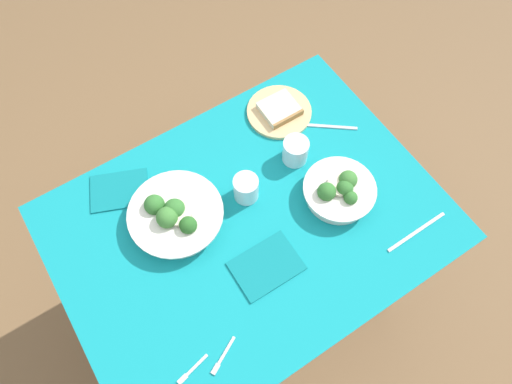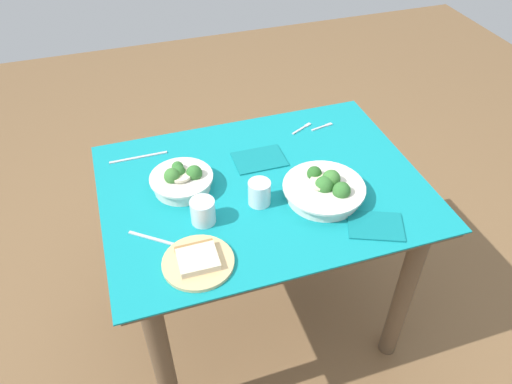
# 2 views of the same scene
# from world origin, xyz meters

# --- Properties ---
(ground_plane) EXTENTS (6.00, 6.00, 0.00)m
(ground_plane) POSITION_xyz_m (0.00, 0.00, 0.00)
(ground_plane) COLOR brown
(dining_table) EXTENTS (1.11, 0.83, 0.78)m
(dining_table) POSITION_xyz_m (0.00, 0.00, 0.63)
(dining_table) COLOR teal
(dining_table) RESTS_ON ground_plane
(broccoli_bowl_far) EXTENTS (0.28, 0.28, 0.10)m
(broccoli_bowl_far) POSITION_xyz_m (-0.18, 0.12, 0.81)
(broccoli_bowl_far) COLOR silver
(broccoli_bowl_far) RESTS_ON dining_table
(broccoli_bowl_near) EXTENTS (0.22, 0.22, 0.09)m
(broccoli_bowl_near) POSITION_xyz_m (0.27, -0.07, 0.81)
(broccoli_bowl_near) COLOR silver
(broccoli_bowl_near) RESTS_ON dining_table
(bread_side_plate) EXTENTS (0.21, 0.21, 0.03)m
(bread_side_plate) POSITION_xyz_m (0.30, 0.28, 0.79)
(bread_side_plate) COLOR #D6B27A
(bread_side_plate) RESTS_ON dining_table
(water_glass_center) EXTENTS (0.08, 0.08, 0.08)m
(water_glass_center) POSITION_xyz_m (0.24, 0.11, 0.82)
(water_glass_center) COLOR silver
(water_glass_center) RESTS_ON dining_table
(water_glass_side) EXTENTS (0.08, 0.08, 0.09)m
(water_glass_side) POSITION_xyz_m (0.04, 0.08, 0.82)
(water_glass_side) COLOR silver
(water_glass_side) RESTS_ON dining_table
(fork_by_far_bowl) EXTENTS (0.10, 0.06, 0.00)m
(fork_by_far_bowl) POSITION_xyz_m (-0.26, -0.28, 0.78)
(fork_by_far_bowl) COLOR #B7B7BC
(fork_by_far_bowl) RESTS_ON dining_table
(fork_by_near_bowl) EXTENTS (0.10, 0.03, 0.00)m
(fork_by_near_bowl) POSITION_xyz_m (-0.34, -0.27, 0.78)
(fork_by_near_bowl) COLOR #B7B7BC
(fork_by_near_bowl) RESTS_ON dining_table
(table_knife_left) EXTENTS (0.16, 0.13, 0.00)m
(table_knife_left) POSITION_xyz_m (0.40, 0.15, 0.78)
(table_knife_left) COLOR #B7B7BC
(table_knife_left) RESTS_ON dining_table
(table_knife_right) EXTENTS (0.21, 0.01, 0.00)m
(table_knife_right) POSITION_xyz_m (0.39, -0.29, 0.78)
(table_knife_right) COLOR #B7B7BC
(table_knife_right) RESTS_ON dining_table
(napkin_folded_upper) EXTENTS (0.19, 0.14, 0.01)m
(napkin_folded_upper) POSITION_xyz_m (-0.03, -0.14, 0.78)
(napkin_folded_upper) COLOR #0F777D
(napkin_folded_upper) RESTS_ON dining_table
(napkin_folded_lower) EXTENTS (0.21, 0.18, 0.01)m
(napkin_folded_lower) POSITION_xyz_m (-0.28, 0.30, 0.78)
(napkin_folded_lower) COLOR #0F777D
(napkin_folded_lower) RESTS_ON dining_table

